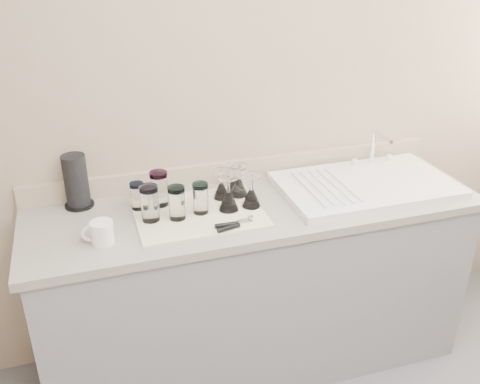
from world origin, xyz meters
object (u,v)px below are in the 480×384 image
object	(u,v)px
goblet_front_right	(251,196)
can_opener	(235,225)
tumbler_magenta	(150,203)
goblet_front_left	(228,198)
paper_towel_roll	(76,182)
tumbler_lavender	(200,198)
tumbler_teal	(137,196)
goblet_extra	(233,184)
goblet_back_right	(239,185)
tumbler_cyan	(159,188)
goblet_back_left	(221,189)
sink_unit	(366,184)
white_mug	(101,233)
tumbler_blue	(177,203)

from	to	relation	value
goblet_front_right	can_opener	distance (m)	0.20
tumbler_magenta	goblet_front_left	bearing A→B (deg)	-1.27
paper_towel_roll	tumbler_lavender	bearing A→B (deg)	-25.42
tumbler_teal	goblet_extra	bearing A→B (deg)	1.14
goblet_back_right	paper_towel_roll	bearing A→B (deg)	169.84
tumbler_lavender	tumbler_cyan	bearing A→B (deg)	141.02
goblet_back_left	goblet_front_right	distance (m)	0.16
sink_unit	tumbler_lavender	distance (m)	0.82
white_mug	tumbler_magenta	bearing A→B (deg)	27.83
sink_unit	tumbler_blue	distance (m)	0.93
tumbler_teal	can_opener	xyz separation A→B (m)	(0.36, -0.29, -0.05)
sink_unit	tumbler_cyan	world-z (taller)	sink_unit
goblet_extra	paper_towel_roll	distance (m)	0.70
tumbler_cyan	goblet_front_left	distance (m)	0.31
white_mug	goblet_front_right	bearing A→B (deg)	8.99
goblet_back_left	goblet_back_right	bearing A→B (deg)	1.16
goblet_back_right	goblet_extra	world-z (taller)	goblet_back_right
goblet_back_left	tumbler_blue	bearing A→B (deg)	-150.62
paper_towel_roll	tumbler_teal	bearing A→B (deg)	-25.70
tumbler_cyan	goblet_back_right	xyz separation A→B (m)	(0.37, -0.02, -0.03)
tumbler_blue	goblet_front_left	distance (m)	0.23
tumbler_cyan	goblet_back_left	world-z (taller)	tumbler_cyan
tumbler_blue	goblet_extra	xyz separation A→B (m)	(0.29, 0.15, -0.03)
tumbler_teal	tumbler_lavender	world-z (taller)	tumbler_lavender
tumbler_lavender	goblet_extra	distance (m)	0.23
tumbler_magenta	tumbler_lavender	xyz separation A→B (m)	(0.22, 0.00, -0.01)
tumbler_blue	tumbler_teal	bearing A→B (deg)	136.29
sink_unit	tumbler_cyan	size ratio (longest dim) A/B	5.17
goblet_back_left	paper_towel_roll	distance (m)	0.64
tumbler_blue	goblet_back_left	distance (m)	0.27
sink_unit	tumbler_teal	xyz separation A→B (m)	(-1.07, 0.10, 0.05)
tumbler_teal	can_opener	bearing A→B (deg)	-38.66
goblet_front_left	goblet_front_right	size ratio (longest dim) A/B	1.07
goblet_back_left	can_opener	distance (m)	0.28
tumbler_cyan	white_mug	distance (m)	0.37
tumbler_magenta	tumbler_blue	world-z (taller)	tumbler_magenta
tumbler_teal	goblet_extra	world-z (taller)	goblet_extra
goblet_front_right	paper_towel_roll	world-z (taller)	paper_towel_roll
sink_unit	tumbler_cyan	distance (m)	0.98
tumbler_lavender	goblet_front_left	distance (m)	0.12
sink_unit	tumbler_magenta	size ratio (longest dim) A/B	5.19
tumbler_magenta	can_opener	distance (m)	0.37
tumbler_blue	can_opener	xyz separation A→B (m)	(0.21, -0.15, -0.06)
goblet_back_left	goblet_extra	xyz separation A→B (m)	(0.06, 0.02, 0.00)
tumbler_lavender	goblet_front_left	bearing A→B (deg)	-4.18
sink_unit	paper_towel_roll	size ratio (longest dim) A/B	3.37
goblet_front_right	white_mug	world-z (taller)	goblet_front_right
tumbler_magenta	tumbler_cyan	bearing A→B (deg)	64.15
goblet_back_right	tumbler_teal	bearing A→B (deg)	178.97
tumbler_lavender	can_opener	world-z (taller)	tumbler_lavender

